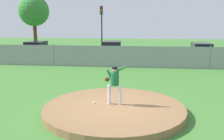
{
  "coord_description": "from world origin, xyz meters",
  "views": [
    {
      "loc": [
        1.05,
        -9.06,
        3.4
      ],
      "look_at": [
        -0.51,
        3.43,
        1.01
      ],
      "focal_mm": 39.86,
      "sensor_mm": 36.0,
      "label": 1
    }
  ],
  "objects_px": {
    "traffic_light_near": "(102,22)",
    "parked_car_champagne": "(112,51)",
    "pitcher_youth": "(114,81)",
    "parked_car_teal": "(201,52)",
    "parked_car_charcoal": "(36,50)",
    "traffic_cone_orange": "(77,56)",
    "baseball": "(94,103)"
  },
  "relations": [
    {
      "from": "parked_car_teal",
      "to": "parked_car_charcoal",
      "type": "xyz_separation_m",
      "value": [
        -16.08,
        -0.01,
        -0.01
      ]
    },
    {
      "from": "parked_car_champagne",
      "to": "parked_car_charcoal",
      "type": "xyz_separation_m",
      "value": [
        -7.83,
        0.74,
        -0.06
      ]
    },
    {
      "from": "parked_car_charcoal",
      "to": "traffic_cone_orange",
      "type": "xyz_separation_m",
      "value": [
        4.48,
        -1.05,
        -0.49
      ]
    },
    {
      "from": "parked_car_teal",
      "to": "traffic_light_near",
      "type": "distance_m",
      "value": 10.92
    },
    {
      "from": "parked_car_charcoal",
      "to": "traffic_cone_orange",
      "type": "relative_size",
      "value": 7.48
    },
    {
      "from": "traffic_cone_orange",
      "to": "traffic_light_near",
      "type": "relative_size",
      "value": 0.11
    },
    {
      "from": "baseball",
      "to": "traffic_cone_orange",
      "type": "distance_m",
      "value": 14.29
    },
    {
      "from": "traffic_light_near",
      "to": "parked_car_teal",
      "type": "bearing_deg",
      "value": -19.43
    },
    {
      "from": "parked_car_teal",
      "to": "traffic_light_near",
      "type": "bearing_deg",
      "value": 160.57
    },
    {
      "from": "parked_car_teal",
      "to": "pitcher_youth",
      "type": "bearing_deg",
      "value": -113.78
    },
    {
      "from": "parked_car_champagne",
      "to": "parked_car_charcoal",
      "type": "relative_size",
      "value": 1.04
    },
    {
      "from": "pitcher_youth",
      "to": "parked_car_teal",
      "type": "height_order",
      "value": "pitcher_youth"
    },
    {
      "from": "parked_car_champagne",
      "to": "traffic_light_near",
      "type": "relative_size",
      "value": 0.82
    },
    {
      "from": "pitcher_youth",
      "to": "traffic_cone_orange",
      "type": "bearing_deg",
      "value": 110.76
    },
    {
      "from": "pitcher_youth",
      "to": "parked_car_charcoal",
      "type": "bearing_deg",
      "value": 123.34
    },
    {
      "from": "pitcher_youth",
      "to": "traffic_cone_orange",
      "type": "height_order",
      "value": "pitcher_youth"
    },
    {
      "from": "traffic_cone_orange",
      "to": "parked_car_charcoal",
      "type": "bearing_deg",
      "value": 166.78
    },
    {
      "from": "pitcher_youth",
      "to": "parked_car_champagne",
      "type": "distance_m",
      "value": 14.02
    },
    {
      "from": "parked_car_teal",
      "to": "parked_car_champagne",
      "type": "relative_size",
      "value": 1.08
    },
    {
      "from": "traffic_light_near",
      "to": "parked_car_champagne",
      "type": "bearing_deg",
      "value": -68.16
    },
    {
      "from": "parked_car_teal",
      "to": "parked_car_charcoal",
      "type": "relative_size",
      "value": 1.12
    },
    {
      "from": "parked_car_charcoal",
      "to": "parked_car_teal",
      "type": "bearing_deg",
      "value": 0.02
    },
    {
      "from": "pitcher_youth",
      "to": "parked_car_champagne",
      "type": "bearing_deg",
      "value": 97.39
    },
    {
      "from": "parked_car_charcoal",
      "to": "traffic_light_near",
      "type": "bearing_deg",
      "value": 29.89
    },
    {
      "from": "baseball",
      "to": "parked_car_charcoal",
      "type": "xyz_separation_m",
      "value": [
        -8.83,
        14.67,
        0.45
      ]
    },
    {
      "from": "parked_car_teal",
      "to": "parked_car_champagne",
      "type": "distance_m",
      "value": 8.29
    },
    {
      "from": "traffic_cone_orange",
      "to": "parked_car_teal",
      "type": "bearing_deg",
      "value": 5.21
    },
    {
      "from": "pitcher_youth",
      "to": "parked_car_teal",
      "type": "bearing_deg",
      "value": 66.22
    },
    {
      "from": "parked_car_teal",
      "to": "parked_car_charcoal",
      "type": "distance_m",
      "value": 16.08
    },
    {
      "from": "parked_car_champagne",
      "to": "parked_car_charcoal",
      "type": "bearing_deg",
      "value": 174.63
    },
    {
      "from": "traffic_cone_orange",
      "to": "pitcher_youth",
      "type": "bearing_deg",
      "value": -69.24
    },
    {
      "from": "pitcher_youth",
      "to": "parked_car_champagne",
      "type": "xyz_separation_m",
      "value": [
        -1.8,
        13.9,
        -0.37
      ]
    }
  ]
}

